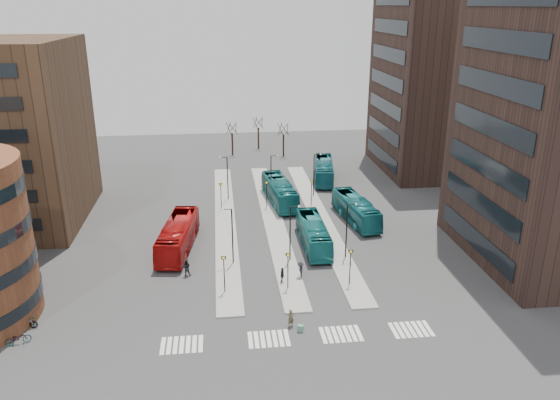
{
  "coord_description": "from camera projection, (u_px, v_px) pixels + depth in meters",
  "views": [
    {
      "loc": [
        -4.44,
        -33.79,
        25.7
      ],
      "look_at": [
        2.15,
        23.31,
        5.0
      ],
      "focal_mm": 35.0,
      "sensor_mm": 36.0,
      "label": 1
    }
  ],
  "objects": [
    {
      "name": "traveller",
      "position": [
        291.0,
        318.0,
        45.87
      ],
      "size": [
        0.68,
        0.57,
        1.59
      ],
      "primitive_type": "imported",
      "rotation": [
        0.0,
        0.0,
        0.38
      ],
      "color": "#4C452E",
      "rests_on": "ground"
    },
    {
      "name": "sign_poles",
      "position": [
        275.0,
        223.0,
        61.62
      ],
      "size": [
        12.45,
        22.12,
        3.65
      ],
      "color": "black",
      "rests_on": "ground"
    },
    {
      "name": "island_mid",
      "position": [
        273.0,
        219.0,
        69.0
      ],
      "size": [
        2.5,
        45.0,
        0.15
      ],
      "primitive_type": "cube",
      "color": "gray",
      "rests_on": "ground"
    },
    {
      "name": "teal_bus_d",
      "position": [
        324.0,
        170.0,
        83.9
      ],
      "size": [
        4.52,
        11.54,
        3.14
      ],
      "primitive_type": "imported",
      "rotation": [
        0.0,
        0.0,
        -0.17
      ],
      "color": "#155F6A",
      "rests_on": "ground"
    },
    {
      "name": "suitcase",
      "position": [
        300.0,
        328.0,
        45.33
      ],
      "size": [
        0.55,
        0.49,
        0.58
      ],
      "primitive_type": "cube",
      "rotation": [
        0.0,
        0.0,
        -0.29
      ],
      "color": "#1B3997",
      "rests_on": "ground"
    },
    {
      "name": "teal_bus_b",
      "position": [
        279.0,
        192.0,
        74.21
      ],
      "size": [
        4.03,
        12.02,
        3.28
      ],
      "primitive_type": "imported",
      "rotation": [
        0.0,
        0.0,
        0.11
      ],
      "color": "#146165",
      "rests_on": "ground"
    },
    {
      "name": "red_bus",
      "position": [
        178.0,
        235.0,
        60.06
      ],
      "size": [
        4.38,
        12.23,
        3.33
      ],
      "primitive_type": "imported",
      "rotation": [
        0.0,
        0.0,
        -0.13
      ],
      "color": "#A70D0C",
      "rests_on": "ground"
    },
    {
      "name": "commuter_b",
      "position": [
        282.0,
        275.0,
        53.03
      ],
      "size": [
        0.6,
        1.02,
        1.63
      ],
      "primitive_type": "imported",
      "rotation": [
        0.0,
        0.0,
        1.35
      ],
      "color": "black",
      "rests_on": "ground"
    },
    {
      "name": "island_left",
      "position": [
        225.0,
        221.0,
        68.35
      ],
      "size": [
        2.5,
        45.0,
        0.15
      ],
      "primitive_type": "cube",
      "color": "gray",
      "rests_on": "ground"
    },
    {
      "name": "bicycle_far",
      "position": [
        28.0,
        322.0,
        45.97
      ],
      "size": [
        1.76,
        0.89,
        0.88
      ],
      "primitive_type": "imported",
      "rotation": [
        0.0,
        0.0,
        1.38
      ],
      "color": "gray",
      "rests_on": "ground"
    },
    {
      "name": "bare_trees",
      "position": [
        258.0,
        139.0,
        98.7
      ],
      "size": [
        10.97,
        8.14,
        5.9
      ],
      "color": "black",
      "rests_on": "ground"
    },
    {
      "name": "island_right",
      "position": [
        319.0,
        217.0,
        69.64
      ],
      "size": [
        2.5,
        45.0,
        0.15
      ],
      "primitive_type": "cube",
      "color": "gray",
      "rests_on": "ground"
    },
    {
      "name": "lamp_posts",
      "position": [
        280.0,
        198.0,
        66.01
      ],
      "size": [
        14.04,
        20.24,
        6.12
      ],
      "color": "black",
      "rests_on": "ground"
    },
    {
      "name": "crosswalk_stripes",
      "position": [
        302.0,
        337.0,
        44.69
      ],
      "size": [
        22.35,
        2.4,
        0.01
      ],
      "color": "silver",
      "rests_on": "ground"
    },
    {
      "name": "teal_bus_c",
      "position": [
        356.0,
        210.0,
        68.02
      ],
      "size": [
        4.02,
        11.24,
        3.06
      ],
      "primitive_type": "imported",
      "rotation": [
        0.0,
        0.0,
        0.13
      ],
      "color": "#15646A",
      "rests_on": "ground"
    },
    {
      "name": "commuter_a",
      "position": [
        186.0,
        268.0,
        54.43
      ],
      "size": [
        0.89,
        0.7,
        1.79
      ],
      "primitive_type": "imported",
      "rotation": [
        0.0,
        0.0,
        3.17
      ],
      "color": "black",
      "rests_on": "ground"
    },
    {
      "name": "tower_far",
      "position": [
        448.0,
        76.0,
        85.87
      ],
      "size": [
        20.12,
        20.0,
        30.0
      ],
      "color": "#30211B",
      "rests_on": "ground"
    },
    {
      "name": "bicycle_mid",
      "position": [
        27.0,
        324.0,
        45.65
      ],
      "size": [
        1.61,
        0.46,
        0.97
      ],
      "primitive_type": "imported",
      "rotation": [
        0.0,
        0.0,
        1.57
      ],
      "color": "gray",
      "rests_on": "ground"
    },
    {
      "name": "commuter_c",
      "position": [
        300.0,
        270.0,
        53.98
      ],
      "size": [
        0.65,
        1.12,
        1.73
      ],
      "primitive_type": "imported",
      "rotation": [
        0.0,
        0.0,
        4.71
      ],
      "color": "black",
      "rests_on": "ground"
    },
    {
      "name": "bicycle_near",
      "position": [
        18.0,
        338.0,
        43.61
      ],
      "size": [
        2.03,
        1.24,
        1.01
      ],
      "primitive_type": "imported",
      "rotation": [
        0.0,
        0.0,
        1.89
      ],
      "color": "gray",
      "rests_on": "ground"
    },
    {
      "name": "teal_bus_a",
      "position": [
        313.0,
        234.0,
        60.98
      ],
      "size": [
        2.58,
        10.76,
        2.99
      ],
      "primitive_type": "imported",
      "rotation": [
        0.0,
        0.0,
        -0.01
      ],
      "color": "#15686A",
      "rests_on": "ground"
    },
    {
      "name": "ground",
      "position": [
        287.0,
        369.0,
        40.77
      ],
      "size": [
        160.0,
        160.0,
        0.0
      ],
      "primitive_type": "plane",
      "color": "#303032",
      "rests_on": "ground"
    }
  ]
}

